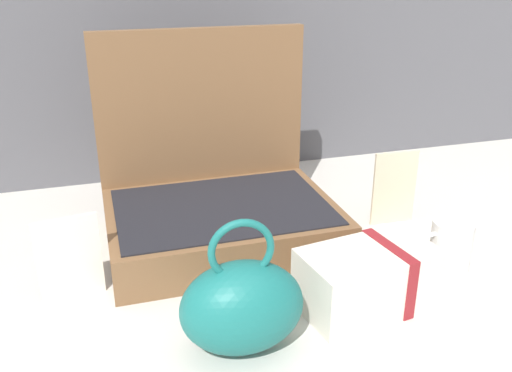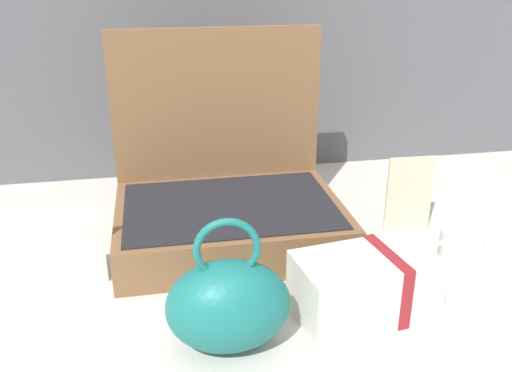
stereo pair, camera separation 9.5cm
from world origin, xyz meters
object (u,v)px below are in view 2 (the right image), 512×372
poster_card_right (409,194)px  coffee_mug (458,256)px  open_suitcase (227,196)px  teal_pouch_handbag (228,304)px  info_card_left (73,249)px  cream_toiletry_bag (366,285)px

poster_card_right → coffee_mug: bearing=-87.3°
open_suitcase → teal_pouch_handbag: size_ratio=2.11×
open_suitcase → poster_card_right: 0.39m
open_suitcase → poster_card_right: (0.38, -0.05, -0.00)m
info_card_left → coffee_mug: bearing=-18.4°
open_suitcase → poster_card_right: open_suitcase is taller
info_card_left → poster_card_right: bearing=-1.2°
teal_pouch_handbag → open_suitcase: bearing=82.5°
cream_toiletry_bag → poster_card_right: poster_card_right is taller
open_suitcase → info_card_left: (-0.29, -0.16, -0.01)m
teal_pouch_handbag → coffee_mug: bearing=14.2°
open_suitcase → cream_toiletry_bag: (0.19, -0.32, -0.03)m
teal_pouch_handbag → coffee_mug: size_ratio=1.88×
cream_toiletry_bag → poster_card_right: 0.34m
cream_toiletry_bag → info_card_left: info_card_left is taller
teal_pouch_handbag → info_card_left: teal_pouch_handbag is taller
open_suitcase → cream_toiletry_bag: size_ratio=1.89×
open_suitcase → info_card_left: 0.33m
teal_pouch_handbag → info_card_left: (-0.24, 0.21, 0.00)m
info_card_left → open_suitcase: bearing=18.4°
open_suitcase → coffee_mug: 0.47m
cream_toiletry_bag → open_suitcase: bearing=119.7°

